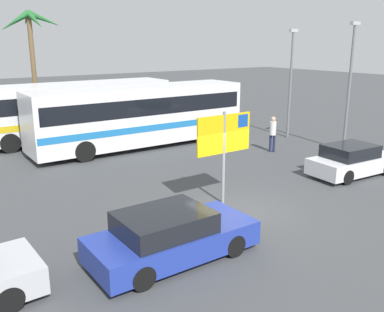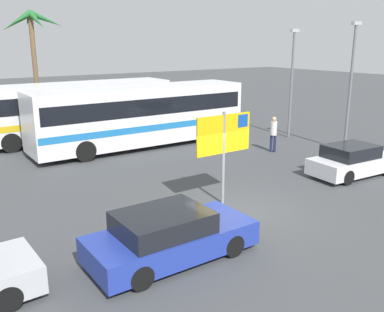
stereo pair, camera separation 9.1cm
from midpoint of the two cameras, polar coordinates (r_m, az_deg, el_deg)
name	(u,v)px [view 2 (the right image)]	position (r m, az deg, el deg)	size (l,w,h in m)	color
ground	(236,211)	(14.20, 6.17, -7.39)	(120.00, 120.00, 0.00)	#424447
bus_front_coach	(141,113)	(22.51, -6.80, 5.74)	(11.51, 2.68, 3.17)	white
bus_rear_coach	(71,108)	(24.95, -15.91, 6.18)	(11.51, 2.68, 3.17)	white
ferry_sign	(225,138)	(14.18, 4.62, 2.49)	(2.20, 0.11, 3.20)	gray
car_white	(353,161)	(18.83, 20.93, -0.61)	(4.01, 1.92, 1.32)	silver
car_blue	(169,236)	(10.99, -2.81, -10.68)	(4.37, 1.91, 1.32)	#23389E
pedestrian_near_sign	(274,131)	(21.70, 11.04, 3.30)	(0.32, 0.32, 1.80)	#1E2347
lamp_post_left_side	(351,82)	(22.69, 20.69, 9.32)	(0.56, 0.20, 6.35)	slate
lamp_post_right_side	(292,79)	(25.04, 13.38, 10.04)	(0.56, 0.20, 6.10)	slate
palm_tree_seaside	(31,33)	(30.92, -20.74, 15.19)	(3.90, 4.16, 7.43)	brown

